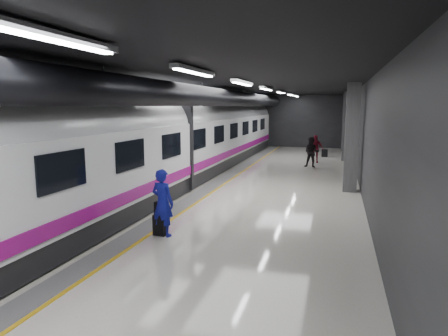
% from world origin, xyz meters
% --- Properties ---
extents(ground, '(40.00, 40.00, 0.00)m').
position_xyz_m(ground, '(0.00, 0.00, 0.00)').
color(ground, beige).
rests_on(ground, ground).
extents(platform_hall, '(10.02, 40.02, 4.51)m').
position_xyz_m(platform_hall, '(-0.29, 0.96, 3.54)').
color(platform_hall, black).
rests_on(platform_hall, ground).
extents(train, '(3.05, 38.00, 4.05)m').
position_xyz_m(train, '(-3.25, -0.00, 2.07)').
color(train, black).
rests_on(train, ground).
extents(traveler_main, '(0.77, 0.59, 1.87)m').
position_xyz_m(traveler_main, '(-0.55, -5.54, 0.93)').
color(traveler_main, '#191DC0').
rests_on(traveler_main, ground).
extents(suitcase_main, '(0.37, 0.26, 0.58)m').
position_xyz_m(suitcase_main, '(-0.65, -5.53, 0.29)').
color(suitcase_main, black).
rests_on(suitcase_main, ground).
extents(shoulder_bag, '(0.30, 0.18, 0.37)m').
position_xyz_m(shoulder_bag, '(-0.64, -5.54, 0.76)').
color(shoulder_bag, black).
rests_on(shoulder_bag, suitcase_main).
extents(traveler_far_a, '(0.91, 0.74, 1.78)m').
position_xyz_m(traveler_far_a, '(2.56, 8.35, 0.89)').
color(traveler_far_a, black).
rests_on(traveler_far_a, ground).
extents(traveler_far_b, '(1.08, 0.58, 1.75)m').
position_xyz_m(traveler_far_b, '(2.64, 10.47, 0.88)').
color(traveler_far_b, maroon).
rests_on(traveler_far_b, ground).
extents(suitcase_far, '(0.42, 0.32, 0.55)m').
position_xyz_m(suitcase_far, '(3.14, 13.53, 0.28)').
color(suitcase_far, black).
rests_on(suitcase_far, ground).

